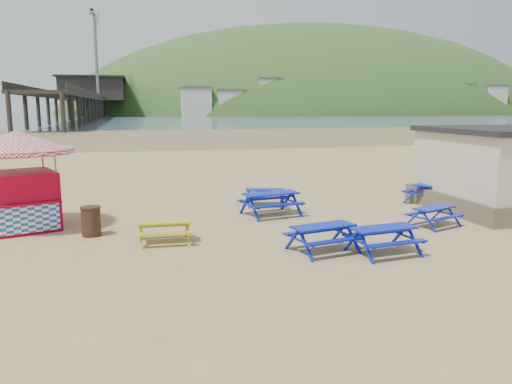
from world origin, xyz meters
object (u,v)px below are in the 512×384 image
object	(u,v)px
picnic_table_blue_a	(271,204)
litter_bin	(91,221)
picnic_table_yellow	(165,232)
ice_cream_kiosk	(18,168)
picnic_table_blue_b	(265,197)

from	to	relation	value
picnic_table_blue_a	litter_bin	bearing A→B (deg)	-177.84
picnic_table_yellow	litter_bin	world-z (taller)	litter_bin
ice_cream_kiosk	litter_bin	bearing A→B (deg)	-53.11
picnic_table_blue_b	ice_cream_kiosk	world-z (taller)	ice_cream_kiosk
picnic_table_blue_a	picnic_table_yellow	bearing A→B (deg)	-156.40
picnic_table_blue_a	ice_cream_kiosk	bearing A→B (deg)	168.85
picnic_table_blue_a	picnic_table_yellow	world-z (taller)	picnic_table_blue_a
picnic_table_yellow	picnic_table_blue_a	bearing A→B (deg)	37.42
picnic_table_blue_a	picnic_table_blue_b	world-z (taller)	picnic_table_blue_a
picnic_table_blue_b	ice_cream_kiosk	xyz separation A→B (m)	(-8.67, -1.90, 1.68)
picnic_table_blue_b	litter_bin	xyz separation A→B (m)	(-6.43, -3.34, 0.14)
ice_cream_kiosk	litter_bin	xyz separation A→B (m)	(2.24, -1.44, -1.54)
picnic_table_blue_b	picnic_table_yellow	xyz separation A→B (m)	(-4.29, -4.66, -0.01)
picnic_table_blue_b	litter_bin	bearing A→B (deg)	-140.26
picnic_table_yellow	ice_cream_kiosk	bearing A→B (deg)	150.11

